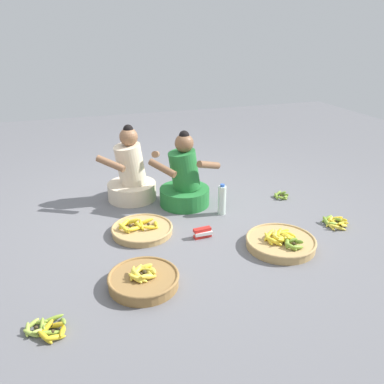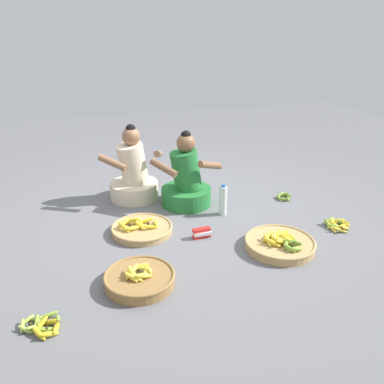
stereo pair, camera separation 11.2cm
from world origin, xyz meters
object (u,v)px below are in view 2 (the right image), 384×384
Objects in this scene: vendor_woman_behind at (134,175)px; banana_basket_front_center at (280,243)px; loose_bananas_near_bicycle at (337,224)px; packet_carton_stack at (202,233)px; banana_basket_near_vendor at (142,228)px; loose_bananas_mid_left at (284,197)px; loose_bananas_front_left at (42,325)px; banana_basket_back_center at (140,278)px; vendor_woman_front at (186,182)px; water_bottle at (223,200)px.

banana_basket_front_center is (1.02, -1.42, -0.21)m from vendor_woman_behind.
loose_bananas_near_bicycle is 1.29m from packet_carton_stack.
banana_basket_near_vendor is 3.06× the size of loose_bananas_mid_left.
loose_bananas_front_left is (-0.88, -1.87, -0.24)m from vendor_woman_behind.
banana_basket_back_center is at bearing -148.23° from loose_bananas_mid_left.
vendor_woman_front is at bearing -32.58° from vendor_woman_behind.
banana_basket_back_center is at bearing -136.88° from water_bottle.
banana_basket_back_center is 0.84m from packet_carton_stack.
banana_basket_back_center is at bearing -119.23° from vendor_woman_front.
loose_bananas_mid_left is at bearing 11.98° from water_bottle.
loose_bananas_front_left is (-1.37, -1.55, -0.23)m from vendor_woman_front.
vendor_woman_behind is at bearing 112.66° from packet_carton_stack.
banana_basket_near_vendor is at bearing 166.85° from loose_bananas_near_bicycle.
packet_carton_stack is at bearing -153.41° from loose_bananas_mid_left.
loose_bananas_mid_left is 0.70× the size of loose_bananas_near_bicycle.
banana_basket_near_vendor is 1.75× the size of water_bottle.
banana_basket_back_center is 2.86× the size of loose_bananas_mid_left.
vendor_woman_behind is at bearing 64.86° from loose_bananas_front_left.
loose_bananas_mid_left is 2.79m from loose_bananas_front_left.
banana_basket_near_vendor is at bearing 150.30° from banana_basket_front_center.
vendor_woman_behind is 2.07m from loose_bananas_front_left.
loose_bananas_mid_left is at bearing 102.29° from loose_bananas_near_bicycle.
loose_bananas_near_bicycle is (1.92, 0.37, -0.02)m from banana_basket_back_center.
banana_basket_near_vendor is 1.82m from loose_bananas_near_bicycle.
banana_basket_near_vendor is (-0.56, -0.48, -0.21)m from vendor_woman_front.
vendor_woman_behind is 1.65m from loose_bananas_mid_left.
vendor_woman_behind reaches higher than packet_carton_stack.
water_bottle is at bearing 43.12° from banana_basket_back_center.
vendor_woman_front is at bearing 60.77° from banana_basket_back_center.
water_bottle is (-0.23, 0.76, 0.10)m from banana_basket_front_center.
loose_bananas_mid_left is 1.25m from packet_carton_stack.
loose_bananas_mid_left is (1.77, 1.09, -0.03)m from banana_basket_back_center.
vendor_woman_front is 0.97× the size of vendor_woman_behind.
banana_basket_front_center is at bearing -164.03° from loose_bananas_near_bicycle.
banana_basket_front_center is 1.87× the size of water_bottle.
vendor_woman_front reaches higher than banana_basket_near_vendor.
banana_basket_front_center is 2.17× the size of loose_bananas_front_left.
packet_carton_stack is at bearing -26.36° from banana_basket_near_vendor.
water_bottle is at bearing 36.15° from loose_bananas_front_left.
banana_basket_near_vendor reaches higher than packet_carton_stack.
vendor_woman_behind reaches higher than loose_bananas_front_left.
loose_bananas_near_bicycle is at bearing -13.15° from banana_basket_near_vendor.
loose_bananas_front_left is 2.06m from water_bottle.
packet_carton_stack reaches higher than loose_bananas_front_left.
vendor_woman_behind reaches higher than vendor_woman_front.
vendor_woman_front reaches higher than packet_carton_stack.
banana_basket_near_vendor is 2.15× the size of loose_bananas_near_bicycle.
loose_bananas_front_left is at bearing -143.85° from water_bottle.
loose_bananas_near_bicycle reaches higher than loose_bananas_front_left.
vendor_woman_front is 2.49× the size of water_bottle.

